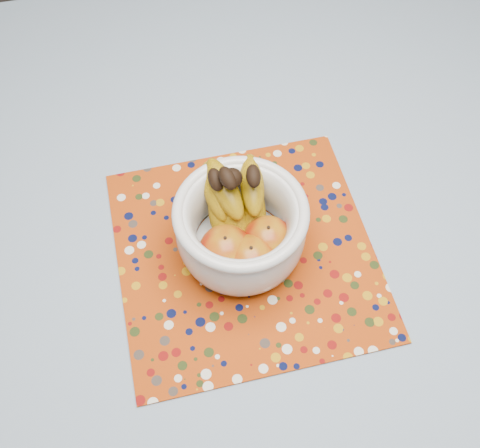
# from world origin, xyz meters

# --- Properties ---
(table) EXTENTS (1.20, 1.20, 0.75)m
(table) POSITION_xyz_m (0.00, 0.00, 0.67)
(table) COLOR brown
(table) RESTS_ON ground
(tablecloth) EXTENTS (1.32, 1.32, 0.01)m
(tablecloth) POSITION_xyz_m (0.00, 0.00, 0.76)
(tablecloth) COLOR slate
(tablecloth) RESTS_ON table
(placemat) EXTENTS (0.41, 0.41, 0.00)m
(placemat) POSITION_xyz_m (-0.05, -0.08, 0.76)
(placemat) COLOR #993308
(placemat) RESTS_ON tablecloth
(fruit_bowl) EXTENTS (0.20, 0.21, 0.17)m
(fruit_bowl) POSITION_xyz_m (-0.06, -0.06, 0.84)
(fruit_bowl) COLOR silver
(fruit_bowl) RESTS_ON placemat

